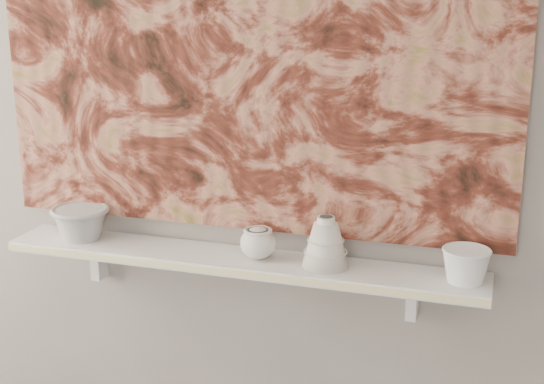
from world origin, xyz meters
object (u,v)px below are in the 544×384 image
at_px(shelf, 238,261).
at_px(painting, 245,36).
at_px(bowl_grey, 81,223).
at_px(bell_vessel, 326,241).
at_px(cup_cream, 258,243).
at_px(bowl_white, 466,265).

distance_m(shelf, painting, 0.63).
xyz_separation_m(shelf, bowl_grey, (-0.51, 0.00, 0.07)).
bearing_deg(bell_vessel, cup_cream, 180.00).
bearing_deg(bowl_white, shelf, 180.00).
height_order(bowl_grey, bowl_white, bowl_grey).
relative_size(painting, bell_vessel, 10.50).
relative_size(shelf, cup_cream, 13.99).
xyz_separation_m(bowl_grey, bell_vessel, (0.76, 0.00, 0.02)).
bearing_deg(cup_cream, painting, 126.93).
xyz_separation_m(bell_vessel, bowl_white, (0.37, 0.00, -0.03)).
relative_size(cup_cream, bowl_white, 0.79).
xyz_separation_m(cup_cream, bell_vessel, (0.19, 0.00, 0.03)).
height_order(cup_cream, bell_vessel, bell_vessel).
bearing_deg(shelf, bowl_grey, 180.00).
xyz_separation_m(cup_cream, bowl_white, (0.57, 0.00, 0.00)).
relative_size(shelf, bell_vessel, 9.80).
distance_m(shelf, cup_cream, 0.09).
bearing_deg(bowl_grey, painting, 9.05).
distance_m(shelf, bell_vessel, 0.27).
xyz_separation_m(bowl_grey, cup_cream, (0.57, 0.00, -0.01)).
xyz_separation_m(shelf, painting, (0.00, 0.08, 0.62)).
height_order(bell_vessel, bowl_white, bell_vessel).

